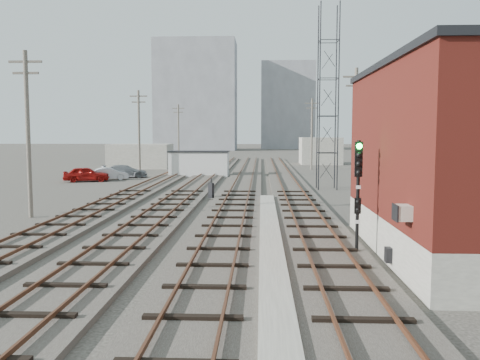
# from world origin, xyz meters

# --- Properties ---
(ground) EXTENTS (320.00, 320.00, 0.00)m
(ground) POSITION_xyz_m (0.00, 60.00, 0.00)
(ground) COLOR #282621
(ground) RESTS_ON ground
(track_right) EXTENTS (3.20, 90.00, 0.39)m
(track_right) POSITION_xyz_m (2.50, 39.00, 0.11)
(track_right) COLOR #332D28
(track_right) RESTS_ON ground
(track_mid_right) EXTENTS (3.20, 90.00, 0.39)m
(track_mid_right) POSITION_xyz_m (-1.50, 39.00, 0.11)
(track_mid_right) COLOR #332D28
(track_mid_right) RESTS_ON ground
(track_mid_left) EXTENTS (3.20, 90.00, 0.39)m
(track_mid_left) POSITION_xyz_m (-5.50, 39.00, 0.11)
(track_mid_left) COLOR #332D28
(track_mid_left) RESTS_ON ground
(track_left) EXTENTS (3.20, 90.00, 0.39)m
(track_left) POSITION_xyz_m (-9.50, 39.00, 0.11)
(track_left) COLOR #332D28
(track_left) RESTS_ON ground
(platform_curb) EXTENTS (0.90, 28.00, 0.26)m
(platform_curb) POSITION_xyz_m (0.50, 14.00, 0.13)
(platform_curb) COLOR gray
(platform_curb) RESTS_ON ground
(brick_building) EXTENTS (6.54, 12.20, 7.22)m
(brick_building) POSITION_xyz_m (7.50, 12.00, 3.63)
(brick_building) COLOR gray
(brick_building) RESTS_ON ground
(lattice_tower) EXTENTS (1.60, 1.60, 15.00)m
(lattice_tower) POSITION_xyz_m (5.50, 35.00, 7.50)
(lattice_tower) COLOR black
(lattice_tower) RESTS_ON ground
(utility_pole_left_a) EXTENTS (1.80, 0.24, 9.00)m
(utility_pole_left_a) POSITION_xyz_m (-12.50, 20.00, 4.80)
(utility_pole_left_a) COLOR #595147
(utility_pole_left_a) RESTS_ON ground
(utility_pole_left_b) EXTENTS (1.80, 0.24, 9.00)m
(utility_pole_left_b) POSITION_xyz_m (-12.50, 45.00, 4.80)
(utility_pole_left_b) COLOR #595147
(utility_pole_left_b) RESTS_ON ground
(utility_pole_left_c) EXTENTS (1.80, 0.24, 9.00)m
(utility_pole_left_c) POSITION_xyz_m (-12.50, 70.00, 4.80)
(utility_pole_left_c) COLOR #595147
(utility_pole_left_c) RESTS_ON ground
(utility_pole_right_a) EXTENTS (1.80, 0.24, 9.00)m
(utility_pole_right_a) POSITION_xyz_m (6.50, 28.00, 4.80)
(utility_pole_right_a) COLOR #595147
(utility_pole_right_a) RESTS_ON ground
(utility_pole_right_b) EXTENTS (1.80, 0.24, 9.00)m
(utility_pole_right_b) POSITION_xyz_m (6.50, 58.00, 4.80)
(utility_pole_right_b) COLOR #595147
(utility_pole_right_b) RESTS_ON ground
(apartment_left) EXTENTS (22.00, 14.00, 30.00)m
(apartment_left) POSITION_xyz_m (-18.00, 135.00, 15.00)
(apartment_left) COLOR gray
(apartment_left) RESTS_ON ground
(apartment_right) EXTENTS (16.00, 12.00, 26.00)m
(apartment_right) POSITION_xyz_m (8.00, 150.00, 13.00)
(apartment_right) COLOR gray
(apartment_right) RESTS_ON ground
(shed_left) EXTENTS (8.00, 5.00, 3.20)m
(shed_left) POSITION_xyz_m (-16.00, 60.00, 1.60)
(shed_left) COLOR gray
(shed_left) RESTS_ON ground
(shed_right) EXTENTS (6.00, 6.00, 4.00)m
(shed_right) POSITION_xyz_m (9.00, 70.00, 2.00)
(shed_right) COLOR gray
(shed_right) RESTS_ON ground
(signal_mast) EXTENTS (0.40, 0.42, 4.33)m
(signal_mast) POSITION_xyz_m (3.70, 11.88, 2.58)
(signal_mast) COLOR gray
(signal_mast) RESTS_ON ground
(switch_stand) EXTENTS (0.42, 0.42, 1.38)m
(switch_stand) POSITION_xyz_m (-3.38, 27.99, 0.65)
(switch_stand) COLOR black
(switch_stand) RESTS_ON ground
(site_trailer) EXTENTS (6.48, 2.83, 2.73)m
(site_trailer) POSITION_xyz_m (-6.60, 47.40, 1.37)
(site_trailer) COLOR silver
(site_trailer) RESTS_ON ground
(car_red) EXTENTS (4.56, 2.82, 1.45)m
(car_red) POSITION_xyz_m (-16.58, 40.56, 0.72)
(car_red) COLOR maroon
(car_red) RESTS_ON ground
(car_silver) EXTENTS (3.93, 2.51, 1.22)m
(car_silver) POSITION_xyz_m (-14.98, 42.50, 0.61)
(car_silver) COLOR #B5B7BD
(car_silver) RESTS_ON ground
(car_grey) EXTENTS (4.86, 2.74, 1.33)m
(car_grey) POSITION_xyz_m (-14.07, 45.16, 0.67)
(car_grey) COLOR gray
(car_grey) RESTS_ON ground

